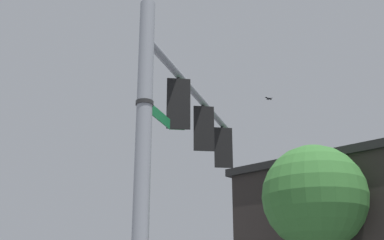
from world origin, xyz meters
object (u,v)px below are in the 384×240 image
(traffic_light_nearest_pole, at_px, (178,106))
(bird_flying, at_px, (269,99))
(traffic_light_mid_outer, at_px, (222,149))
(street_name_sign, at_px, (151,109))
(traffic_light_mid_inner, at_px, (203,130))

(traffic_light_nearest_pole, distance_m, bird_flying, 8.15)
(traffic_light_nearest_pole, distance_m, traffic_light_mid_outer, 3.80)
(traffic_light_nearest_pole, relative_size, bird_flying, 4.23)
(traffic_light_nearest_pole, bearing_deg, street_name_sign, -116.39)
(traffic_light_nearest_pole, xyz_separation_m, street_name_sign, (-0.67, -1.35, -0.60))
(traffic_light_nearest_pole, relative_size, street_name_sign, 0.96)
(traffic_light_mid_outer, distance_m, bird_flying, 4.83)
(street_name_sign, height_order, bird_flying, bird_flying)
(traffic_light_mid_outer, height_order, street_name_sign, traffic_light_mid_outer)
(traffic_light_mid_inner, bearing_deg, bird_flying, 54.89)
(traffic_light_mid_inner, height_order, bird_flying, bird_flying)
(traffic_light_mid_inner, height_order, traffic_light_mid_outer, same)
(traffic_light_nearest_pole, height_order, traffic_light_mid_inner, same)
(traffic_light_mid_outer, bearing_deg, traffic_light_nearest_pole, -116.75)
(traffic_light_nearest_pole, distance_m, street_name_sign, 1.62)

